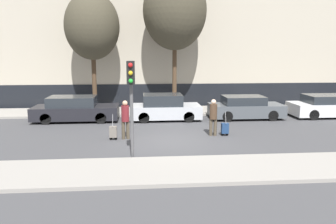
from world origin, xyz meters
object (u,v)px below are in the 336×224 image
parked_car_3 (329,106)px  parked_car_1 (165,108)px  parked_car_0 (75,109)px  bare_tree_down_street (175,11)px  trolley_right (225,128)px  traffic_light (131,90)px  parked_bicycle (163,104)px  parked_car_2 (245,108)px  pedestrian_left (125,117)px  bare_tree_near_crossing (92,27)px  trolley_left (113,132)px  pedestrian_right (213,115)px

parked_car_3 → parked_car_1: bearing=-179.8°
parked_car_0 → parked_car_1: (5.01, -0.07, 0.02)m
parked_car_0 → bare_tree_down_street: bearing=24.1°
trolley_right → bare_tree_down_street: bearing=104.3°
traffic_light → parked_bicycle: (1.78, 9.58, -2.03)m
trolley_right → traffic_light: (-4.18, -3.05, 2.17)m
parked_car_1 → parked_car_2: bearing=-0.7°
trolley_right → bare_tree_down_street: size_ratio=0.13×
parked_car_0 → pedestrian_left: size_ratio=2.70×
parked_car_1 → parked_car_3: (9.80, 0.03, -0.05)m
parked_car_0 → parked_car_2: (9.70, -0.13, -0.03)m
trolley_right → parked_bicycle: bearing=110.2°
pedestrian_left → bare_tree_down_street: 9.09m
bare_tree_down_street → parked_car_2: bearing=-35.5°
traffic_light → bare_tree_down_street: 10.65m
bare_tree_near_crossing → parked_bicycle: bearing=0.4°
parked_car_1 → bare_tree_near_crossing: bearing=148.4°
parked_car_1 → traffic_light: size_ratio=1.13×
parked_car_1 → trolley_right: (2.52, -3.88, -0.32)m
parked_car_0 → parked_bicycle: bearing=26.7°
parked_car_3 → pedestrian_left: size_ratio=2.63×
parked_car_0 → parked_bicycle: (5.13, 2.58, -0.16)m
parked_car_1 → bare_tree_down_street: bearing=72.7°
parked_car_1 → parked_bicycle: (0.12, 2.65, -0.18)m
pedestrian_left → trolley_right: (4.55, 0.20, -0.63)m
parked_car_2 → parked_car_3: (5.10, 0.09, 0.00)m
trolley_left → pedestrian_right: pedestrian_right is taller
pedestrian_left → parked_car_2: bearing=20.5°
bare_tree_near_crossing → bare_tree_down_street: (5.09, 0.07, 0.98)m
trolley_left → bare_tree_near_crossing: bearing=103.9°
parked_car_2 → trolley_right: bearing=-119.7°
parked_car_3 → bare_tree_near_crossing: bare_tree_near_crossing is taller
parked_car_0 → parked_car_3: bearing=-0.2°
pedestrian_left → parked_bicycle: bearing=61.9°
pedestrian_left → parked_car_3: bearing=8.8°
parked_car_0 → traffic_light: 7.99m
pedestrian_left → bare_tree_near_crossing: size_ratio=0.24×
parked_car_1 → trolley_right: parked_car_1 is taller
trolley_left → trolley_right: size_ratio=1.01×
parked_bicycle → parked_car_3: bearing=-15.1°
parked_car_3 → trolley_right: parked_car_3 is taller
bare_tree_down_street → trolley_left: bearing=-116.4°
pedestrian_right → parked_bicycle: 6.75m
trolley_right → parked_bicycle: 6.96m
pedestrian_left → trolley_right: bearing=-7.8°
pedestrian_left → bare_tree_near_crossing: bare_tree_near_crossing is taller
pedestrian_left → pedestrian_right: size_ratio=1.02×
parked_car_3 → bare_tree_near_crossing: bearing=169.6°
traffic_light → parked_car_0: bearing=115.5°
pedestrian_left → pedestrian_right: 4.01m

